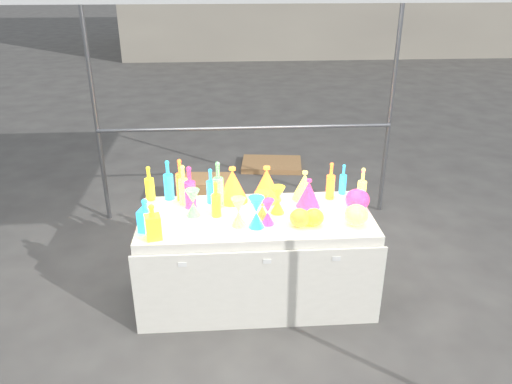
{
  "coord_description": "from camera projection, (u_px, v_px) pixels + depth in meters",
  "views": [
    {
      "loc": [
        -0.24,
        -3.43,
        2.53
      ],
      "look_at": [
        0.0,
        0.0,
        0.95
      ],
      "focal_mm": 35.0,
      "sensor_mm": 36.0,
      "label": 1
    }
  ],
  "objects": [
    {
      "name": "hourglass_0",
      "position": [
        262.0,
        206.0,
        3.76
      ],
      "size": [
        0.13,
        0.13,
        0.23
      ],
      "primitive_type": null,
      "rotation": [
        0.0,
        0.0,
        0.1
      ],
      "color": "#FEAC1A",
      "rests_on": "display_table"
    },
    {
      "name": "bottle_3",
      "position": [
        190.0,
        187.0,
        3.92
      ],
      "size": [
        0.12,
        0.12,
        0.35
      ],
      "primitive_type": null,
      "rotation": [
        0.0,
        0.0,
        0.35
      ],
      "color": "#1E4BB0",
      "rests_on": "display_table"
    },
    {
      "name": "cardboard_box_flat",
      "position": [
        272.0,
        164.0,
        6.81
      ],
      "size": [
        0.86,
        0.66,
        0.07
      ],
      "primitive_type": "cube",
      "rotation": [
        0.0,
        0.0,
        -0.12
      ],
      "color": "#AE7E4E",
      "rests_on": "ground"
    },
    {
      "name": "bottle_11",
      "position": [
        362.0,
        187.0,
        3.98
      ],
      "size": [
        0.08,
        0.08,
        0.32
      ],
      "primitive_type": null,
      "rotation": [
        0.0,
        0.0,
        0.06
      ],
      "color": "#137478",
      "rests_on": "display_table"
    },
    {
      "name": "decanter_0",
      "position": [
        153.0,
        222.0,
        3.49
      ],
      "size": [
        0.13,
        0.13,
        0.27
      ],
      "primitive_type": null,
      "rotation": [
        0.0,
        0.0,
        0.23
      ],
      "color": "#C24312",
      "rests_on": "display_table"
    },
    {
      "name": "hourglass_5",
      "position": [
        256.0,
        212.0,
        3.65
      ],
      "size": [
        0.12,
        0.12,
        0.24
      ],
      "primitive_type": null,
      "rotation": [
        0.0,
        0.0,
        0.03
      ],
      "color": "#1A9123",
      "rests_on": "display_table"
    },
    {
      "name": "hourglass_1",
      "position": [
        268.0,
        212.0,
        3.7
      ],
      "size": [
        0.12,
        0.12,
        0.2
      ],
      "primitive_type": null,
      "rotation": [
        0.0,
        0.0,
        -0.21
      ],
      "color": "#1E4BB0",
      "rests_on": "display_table"
    },
    {
      "name": "hourglass_4",
      "position": [
        278.0,
        200.0,
        3.87
      ],
      "size": [
        0.13,
        0.13,
        0.22
      ],
      "primitive_type": null,
      "rotation": [
        0.0,
        0.0,
        -0.18
      ],
      "color": "#C24312",
      "rests_on": "display_table"
    },
    {
      "name": "globe_0",
      "position": [
        314.0,
        218.0,
        3.7
      ],
      "size": [
        0.16,
        0.16,
        0.12
      ],
      "primitive_type": null,
      "rotation": [
        0.0,
        0.0,
        -0.12
      ],
      "color": "#C24312",
      "rests_on": "display_table"
    },
    {
      "name": "cardboard_box_closed",
      "position": [
        207.0,
        193.0,
        5.58
      ],
      "size": [
        0.54,
        0.41,
        0.37
      ],
      "primitive_type": "cube",
      "rotation": [
        0.0,
        0.0,
        -0.08
      ],
      "color": "#AE7E4E",
      "rests_on": "ground"
    },
    {
      "name": "bottle_10",
      "position": [
        362.0,
        187.0,
        3.98
      ],
      "size": [
        0.09,
        0.09,
        0.31
      ],
      "primitive_type": null,
      "rotation": [
        0.0,
        0.0,
        0.33
      ],
      "color": "#1E4BB0",
      "rests_on": "display_table"
    },
    {
      "name": "globe_1",
      "position": [
        356.0,
        216.0,
        3.7
      ],
      "size": [
        0.18,
        0.18,
        0.14
      ],
      "primitive_type": null,
      "rotation": [
        0.0,
        0.0,
        -0.04
      ],
      "color": "#137478",
      "rests_on": "display_table"
    },
    {
      "name": "globe_2",
      "position": [
        300.0,
        219.0,
        3.69
      ],
      "size": [
        0.2,
        0.2,
        0.12
      ],
      "primitive_type": null,
      "rotation": [
        0.0,
        0.0,
        -0.44
      ],
      "color": "#FEAC1A",
      "rests_on": "display_table"
    },
    {
      "name": "decanter_2",
      "position": [
        146.0,
        215.0,
        3.6
      ],
      "size": [
        0.13,
        0.13,
        0.26
      ],
      "primitive_type": null,
      "rotation": [
        0.0,
        0.0,
        -0.27
      ],
      "color": "#1A9123",
      "rests_on": "display_table"
    },
    {
      "name": "hourglass_2",
      "position": [
        239.0,
        212.0,
        3.67
      ],
      "size": [
        0.15,
        0.15,
        0.22
      ],
      "primitive_type": null,
      "rotation": [
        0.0,
        0.0,
        -0.4
      ],
      "color": "#137478",
      "rests_on": "display_table"
    },
    {
      "name": "display_table",
      "position": [
        256.0,
        257.0,
        4.02
      ],
      "size": [
        1.84,
        0.83,
        0.75
      ],
      "color": "white",
      "rests_on": "ground"
    },
    {
      "name": "bottle_5",
      "position": [
        218.0,
        184.0,
        3.94
      ],
      "size": [
        0.11,
        0.11,
        0.38
      ],
      "primitive_type": null,
      "rotation": [
        0.0,
        0.0,
        -0.42
      ],
      "color": "#B323A4",
      "rests_on": "display_table"
    },
    {
      "name": "decanter_1",
      "position": [
        146.0,
        214.0,
        3.62
      ],
      "size": [
        0.12,
        0.12,
        0.25
      ],
      "primitive_type": null,
      "rotation": [
        0.0,
        0.0,
        -0.27
      ],
      "color": "#FEAC1A",
      "rests_on": "display_table"
    },
    {
      "name": "bottle_4",
      "position": [
        183.0,
        185.0,
        3.99
      ],
      "size": [
        0.1,
        0.1,
        0.33
      ],
      "primitive_type": null,
      "rotation": [
        0.0,
        0.0,
        -0.27
      ],
      "color": "#137478",
      "rests_on": "display_table"
    },
    {
      "name": "bottle_1",
      "position": [
        168.0,
        180.0,
        4.07
      ],
      "size": [
        0.09,
        0.09,
        0.34
      ],
      "primitive_type": null,
      "rotation": [
        0.0,
        0.0,
        -0.18
      ],
      "color": "#1A9123",
      "rests_on": "display_table"
    },
    {
      "name": "globe_3",
      "position": [
        357.0,
        201.0,
        3.93
      ],
      "size": [
        0.24,
        0.24,
        0.15
      ],
      "primitive_type": null,
      "rotation": [
        0.0,
        0.0,
        -0.33
      ],
      "color": "#1E4BB0",
      "rests_on": "display_table"
    },
    {
      "name": "bottle_7",
      "position": [
        211.0,
        186.0,
        4.02
      ],
      "size": [
        0.07,
        0.07,
        0.3
      ],
      "primitive_type": null,
      "rotation": [
        0.0,
        0.0,
        -0.04
      ],
      "color": "#1A9123",
      "rests_on": "display_table"
    },
    {
      "name": "lampshade_0",
      "position": [
        267.0,
        183.0,
        4.07
      ],
      "size": [
        0.3,
        0.3,
        0.29
      ],
      "primitive_type": null,
      "rotation": [
        0.0,
        0.0,
        0.22
      ],
      "color": "yellow",
      "rests_on": "display_table"
    },
    {
      "name": "lampshade_1",
      "position": [
        233.0,
        184.0,
        4.05
      ],
      "size": [
        0.32,
        0.32,
        0.29
      ],
      "primitive_type": null,
      "rotation": [
        0.0,
        0.0,
        -0.36
      ],
      "color": "yellow",
      "rests_on": "display_table"
    },
    {
      "name": "bottle_6",
      "position": [
        216.0,
        199.0,
        3.8
      ],
      "size": [
        0.07,
        0.07,
        0.29
      ],
      "primitive_type": null,
      "rotation": [
        0.0,
        0.0,
        0.01
      ],
      "color": "#C24312",
      "rests_on": "display_table"
    },
    {
      "name": "lampshade_3",
      "position": [
        305.0,
        185.0,
        4.1
      ],
      "size": [
        0.25,
        0.25,
        0.24
      ],
      "primitive_type": null,
      "rotation": [
        0.0,
        0.0,
        0.29
      ],
      "color": "#137478",
      "rests_on": "display_table"
    },
    {
      "name": "hourglass_3",
      "position": [
        193.0,
        203.0,
        3.82
      ],
      "size": [
        0.12,
        0.12,
        0.22
      ],
      "primitive_type": null,
      "rotation": [
        0.0,
        0.0,
        -0.08
      ],
      "color": "#B323A4",
      "rests_on": "display_table"
    },
    {
      "name": "bottle_2",
      "position": [
        180.0,
        180.0,
        4.06
      ],
      "size": [
        0.08,
        0.08,
        0.36
      ],
      "primitive_type": null,
      "rotation": [
        0.0,
        0.0,
        0.04
      ],
      "color": "#FEAC1A",
      "rests_on": "display_table"
    },
    {
      "name": "bottle_9",
      "position": [
        331.0,
        181.0,
        4.09
      ],
      "size": [
        0.09,
        0.09,
        0.32
      ],
      "primitive_type": null,
      "rotation": [
        0.0,
        0.0,
        0.33
      ],
      "color": "#FEAC1A",
      "rests_on": "display_table"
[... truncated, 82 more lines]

